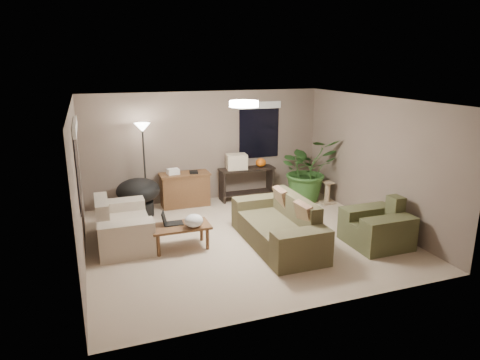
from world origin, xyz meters
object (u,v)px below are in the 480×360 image
object	(u,v)px
armchair	(377,228)
houseplant	(307,176)
cat_scratching_post	(327,194)
papasan_chair	(138,194)
floor_lamp	(143,138)
desk	(185,189)
coffee_table	(181,229)
console_table	(247,181)
loveseat	(122,227)
main_sofa	(279,228)

from	to	relation	value
armchair	houseplant	bearing A→B (deg)	89.24
houseplant	cat_scratching_post	xyz separation A→B (m)	(0.35, -0.36, -0.36)
papasan_chair	floor_lamp	xyz separation A→B (m)	(0.19, 0.24, 1.13)
desk	houseplant	world-z (taller)	houseplant
coffee_table	console_table	distance (m)	3.01
loveseat	armchair	world-z (taller)	same
floor_lamp	houseplant	distance (m)	3.79
loveseat	desk	distance (m)	2.23
floor_lamp	cat_scratching_post	size ratio (longest dim) A/B	3.82
main_sofa	console_table	size ratio (longest dim) A/B	1.69
coffee_table	floor_lamp	xyz separation A→B (m)	(-0.29, 2.14, 1.24)
papasan_chair	floor_lamp	world-z (taller)	floor_lamp
main_sofa	houseplant	world-z (taller)	houseplant
cat_scratching_post	papasan_chair	bearing A→B (deg)	171.85
loveseat	houseplant	world-z (taller)	houseplant
loveseat	cat_scratching_post	bearing A→B (deg)	8.88
desk	console_table	xyz separation A→B (m)	(1.47, -0.01, 0.06)
loveseat	cat_scratching_post	xyz separation A→B (m)	(4.62, 0.72, -0.08)
armchair	coffee_table	distance (m)	3.44
papasan_chair	desk	bearing A→B (deg)	16.96
loveseat	papasan_chair	xyz separation A→B (m)	(0.46, 1.32, 0.17)
coffee_table	papasan_chair	distance (m)	1.96
main_sofa	papasan_chair	xyz separation A→B (m)	(-2.15, 2.31, 0.17)
coffee_table	cat_scratching_post	size ratio (longest dim) A/B	2.00
floor_lamp	console_table	bearing A→B (deg)	1.63
cat_scratching_post	houseplant	bearing A→B (deg)	134.21
armchair	console_table	xyz separation A→B (m)	(-1.25, 3.21, 0.14)
main_sofa	loveseat	distance (m)	2.80
papasan_chair	cat_scratching_post	distance (m)	4.20
floor_lamp	desk	bearing A→B (deg)	5.32
desk	houseplant	distance (m)	2.81
main_sofa	coffee_table	bearing A→B (deg)	166.13
main_sofa	desk	world-z (taller)	main_sofa
armchair	floor_lamp	size ratio (longest dim) A/B	0.52
armchair	papasan_chair	world-z (taller)	armchair
armchair	coffee_table	size ratio (longest dim) A/B	1.00
loveseat	papasan_chair	size ratio (longest dim) A/B	1.40
loveseat	desk	bearing A→B (deg)	47.21
main_sofa	houseplant	size ratio (longest dim) A/B	1.49
loveseat	houseplant	bearing A→B (deg)	14.20
console_table	houseplant	distance (m)	1.40
coffee_table	console_table	xyz separation A→B (m)	(2.04, 2.21, 0.08)
desk	papasan_chair	size ratio (longest dim) A/B	0.96
floor_lamp	cat_scratching_post	bearing A→B (deg)	-11.91
main_sofa	coffee_table	world-z (taller)	main_sofa
cat_scratching_post	floor_lamp	bearing A→B (deg)	168.09
coffee_table	desk	size ratio (longest dim) A/B	0.91
papasan_chair	houseplant	world-z (taller)	houseplant
main_sofa	loveseat	size ratio (longest dim) A/B	1.37
desk	papasan_chair	bearing A→B (deg)	-163.04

